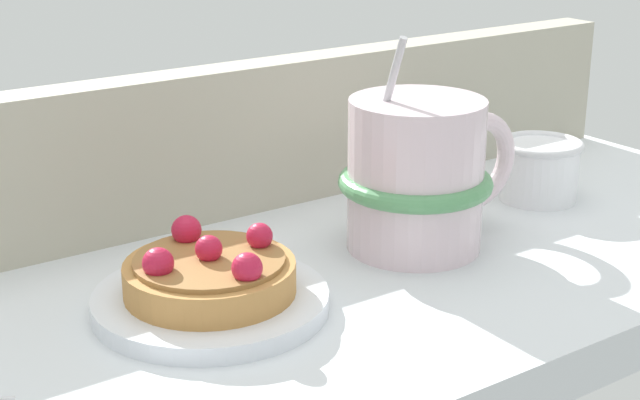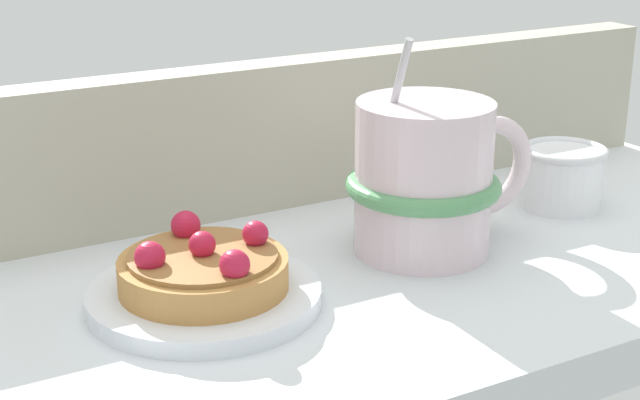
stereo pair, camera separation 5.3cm
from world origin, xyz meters
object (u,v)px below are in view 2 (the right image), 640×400
at_px(raspberry_tart, 204,269).
at_px(dessert_plate, 205,297).
at_px(sugar_bowl, 563,175).
at_px(coffee_mug, 427,178).

bearing_deg(raspberry_tart, dessert_plate, -86.69).
relative_size(dessert_plate, raspberry_tart, 1.38).
height_order(dessert_plate, sugar_bowl, sugar_bowl).
bearing_deg(coffee_mug, dessert_plate, -177.18).
relative_size(coffee_mug, sugar_bowl, 2.28).
bearing_deg(coffee_mug, sugar_bowl, 8.26).
bearing_deg(raspberry_tart, sugar_bowl, 5.31).
xyz_separation_m(dessert_plate, raspberry_tart, (-0.00, 0.00, 0.02)).
distance_m(dessert_plate, raspberry_tart, 0.02).
bearing_deg(raspberry_tart, coffee_mug, 2.76).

